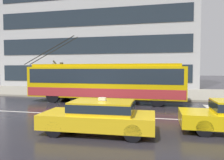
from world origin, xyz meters
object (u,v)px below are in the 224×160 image
(taxi_oncoming_near, at_px, (100,115))
(street_tree_bare, at_px, (61,75))
(pedestrian_approaching_curb, at_px, (139,77))
(trolleybus, at_px, (105,81))
(bus_shelter, at_px, (113,74))
(pedestrian_walking_past, at_px, (160,79))
(pedestrian_at_shelter, at_px, (118,78))

(taxi_oncoming_near, xyz_separation_m, street_tree_bare, (-7.41, 12.06, 1.19))
(taxi_oncoming_near, xyz_separation_m, pedestrian_approaching_curb, (0.53, 10.13, 1.09))
(trolleybus, bearing_deg, street_tree_bare, 142.73)
(bus_shelter, bearing_deg, taxi_oncoming_near, -80.42)
(pedestrian_walking_past, bearing_deg, street_tree_bare, 176.42)
(trolleybus, bearing_deg, pedestrian_at_shelter, 78.31)
(bus_shelter, bearing_deg, pedestrian_at_shelter, -59.32)
(trolleybus, xyz_separation_m, bus_shelter, (-0.12, 3.44, 0.49))
(bus_shelter, bearing_deg, street_tree_bare, 171.12)
(pedestrian_at_shelter, bearing_deg, pedestrian_approaching_curb, -0.78)
(taxi_oncoming_near, distance_m, bus_shelter, 11.44)
(pedestrian_at_shelter, bearing_deg, bus_shelter, 120.68)
(trolleybus, relative_size, street_tree_bare, 3.84)
(pedestrian_approaching_curb, distance_m, street_tree_bare, 8.18)
(taxi_oncoming_near, xyz_separation_m, pedestrian_walking_past, (2.28, 11.45, 0.91))
(pedestrian_at_shelter, relative_size, pedestrian_walking_past, 1.07)
(trolleybus, height_order, bus_shelter, trolleybus)
(pedestrian_at_shelter, bearing_deg, street_tree_bare, 162.75)
(trolleybus, height_order, pedestrian_walking_past, trolleybus)
(bus_shelter, bearing_deg, pedestrian_walking_past, 3.53)
(taxi_oncoming_near, bearing_deg, pedestrian_approaching_curb, 86.98)
(pedestrian_approaching_curb, bearing_deg, street_tree_bare, 166.34)
(trolleybus, relative_size, pedestrian_approaching_curb, 6.07)
(street_tree_bare, bearing_deg, taxi_oncoming_near, -58.41)
(bus_shelter, relative_size, street_tree_bare, 1.17)
(trolleybus, height_order, pedestrian_approaching_curb, trolleybus)
(pedestrian_at_shelter, xyz_separation_m, pedestrian_walking_past, (3.55, 1.30, -0.15))
(pedestrian_approaching_curb, distance_m, pedestrian_walking_past, 2.20)
(taxi_oncoming_near, bearing_deg, trolleybus, 102.82)
(street_tree_bare, bearing_deg, trolleybus, -37.27)
(trolleybus, xyz_separation_m, pedestrian_at_shelter, (0.49, 2.39, 0.18))
(taxi_oncoming_near, bearing_deg, bus_shelter, 99.58)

